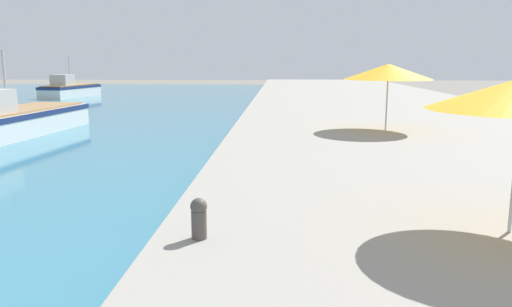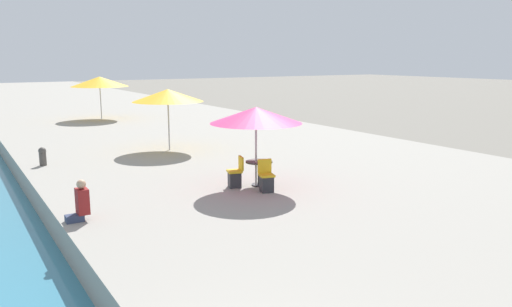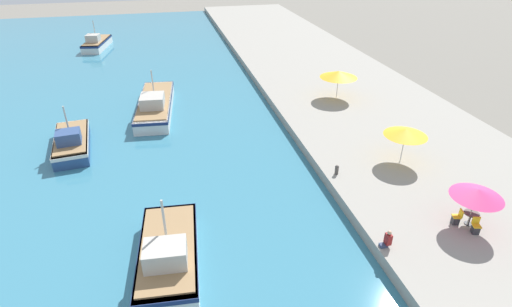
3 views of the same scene
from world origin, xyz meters
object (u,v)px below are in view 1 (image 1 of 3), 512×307
Objects in this scene: fishing_boat_far at (6,120)px; fishing_boat_distant at (70,89)px; cafe_umbrella_striped at (388,72)px; mooring_bollard at (199,217)px.

fishing_boat_distant is at bearing 112.45° from fishing_boat_far.
fishing_boat_far is 1.40× the size of fishing_boat_distant.
fishing_boat_far is at bearing -63.05° from fishing_boat_distant.
cafe_umbrella_striped is (16.89, -2.14, 2.27)m from fishing_boat_far.
fishing_boat_far is 18.76m from mooring_bollard.
fishing_boat_far is at bearing 172.78° from cafe_umbrella_striped.
fishing_boat_distant is at bearing 131.99° from cafe_umbrella_striped.
fishing_boat_distant is 44.48m from mooring_bollard.
fishing_boat_far is 2.99× the size of cafe_umbrella_striped.
fishing_boat_far is 26.41m from fishing_boat_distant.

